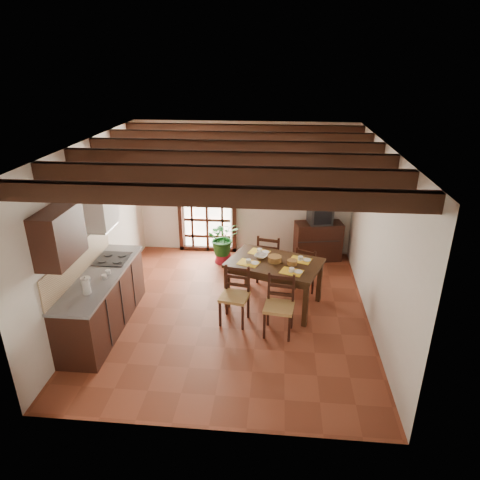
# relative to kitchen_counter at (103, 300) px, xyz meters

# --- Properties ---
(ground_plane) EXTENTS (5.00, 5.00, 0.00)m
(ground_plane) POSITION_rel_kitchen_counter_xyz_m (1.96, 0.60, -0.47)
(ground_plane) COLOR brown
(room_shell) EXTENTS (4.52, 5.02, 2.81)m
(room_shell) POSITION_rel_kitchen_counter_xyz_m (1.96, 0.60, 1.34)
(room_shell) COLOR silver
(room_shell) RESTS_ON ground_plane
(ceiling_beams) EXTENTS (4.50, 4.34, 0.20)m
(ceiling_beams) POSITION_rel_kitchen_counter_xyz_m (1.96, 0.60, 2.22)
(ceiling_beams) COLOR black
(ceiling_beams) RESTS_ON room_shell
(french_door) EXTENTS (1.26, 0.11, 2.32)m
(french_door) POSITION_rel_kitchen_counter_xyz_m (1.16, 3.05, 0.70)
(french_door) COLOR white
(french_door) RESTS_ON ground_plane
(kitchen_counter) EXTENTS (0.64, 2.25, 1.38)m
(kitchen_counter) POSITION_rel_kitchen_counter_xyz_m (0.00, 0.00, 0.00)
(kitchen_counter) COLOR black
(kitchen_counter) RESTS_ON ground_plane
(upper_cabinet) EXTENTS (0.35, 0.80, 0.70)m
(upper_cabinet) POSITION_rel_kitchen_counter_xyz_m (-0.12, -0.70, 1.38)
(upper_cabinet) COLOR black
(upper_cabinet) RESTS_ON room_shell
(range_hood) EXTENTS (0.38, 0.60, 0.54)m
(range_hood) POSITION_rel_kitchen_counter_xyz_m (-0.09, 0.55, 1.26)
(range_hood) COLOR white
(range_hood) RESTS_ON room_shell
(counter_items) EXTENTS (0.50, 1.43, 0.25)m
(counter_items) POSITION_rel_kitchen_counter_xyz_m (0.00, 0.09, 0.49)
(counter_items) COLOR black
(counter_items) RESTS_ON kitchen_counter
(dining_table) EXTENTS (1.73, 1.41, 0.81)m
(dining_table) POSITION_rel_kitchen_counter_xyz_m (2.64, 0.92, 0.24)
(dining_table) COLOR #331F10
(dining_table) RESTS_ON ground_plane
(chair_near_left) EXTENTS (0.50, 0.48, 0.93)m
(chair_near_left) POSITION_rel_kitchen_counter_xyz_m (2.03, 0.33, -0.18)
(chair_near_left) COLOR #B3894C
(chair_near_left) RESTS_ON ground_plane
(chair_near_right) EXTENTS (0.49, 0.47, 0.95)m
(chair_near_right) POSITION_rel_kitchen_counter_xyz_m (2.74, 0.08, -0.18)
(chair_near_right) COLOR #B3894C
(chair_near_right) RESTS_ON ground_plane
(chair_far_left) EXTENTS (0.52, 0.51, 0.96)m
(chair_far_left) POSITION_rel_kitchen_counter_xyz_m (2.55, 1.77, -0.17)
(chair_far_left) COLOR #B3894C
(chair_far_left) RESTS_ON ground_plane
(chair_far_right) EXTENTS (0.52, 0.51, 0.85)m
(chair_far_right) POSITION_rel_kitchen_counter_xyz_m (3.25, 1.52, -0.21)
(chair_far_right) COLOR #B3894C
(chair_far_right) RESTS_ON ground_plane
(table_setting) EXTENTS (1.09, 0.73, 0.10)m
(table_setting) POSITION_rel_kitchen_counter_xyz_m (2.64, 0.92, 0.43)
(table_setting) COLOR yellow
(table_setting) RESTS_ON dining_table
(table_bowl) EXTENTS (0.28, 0.28, 0.05)m
(table_bowl) POSITION_rel_kitchen_counter_xyz_m (2.41, 1.06, 0.37)
(table_bowl) COLOR white
(table_bowl) RESTS_ON dining_table
(sideboard) EXTENTS (1.02, 0.60, 0.81)m
(sideboard) POSITION_rel_kitchen_counter_xyz_m (3.53, 2.83, -0.07)
(sideboard) COLOR black
(sideboard) RESTS_ON ground_plane
(crt_tv) EXTENTS (0.53, 0.50, 0.39)m
(crt_tv) POSITION_rel_kitchen_counter_xyz_m (3.53, 2.82, 0.53)
(crt_tv) COLOR black
(crt_tv) RESTS_ON sideboard
(fuse_box) EXTENTS (0.25, 0.03, 0.32)m
(fuse_box) POSITION_rel_kitchen_counter_xyz_m (3.46, 3.08, 1.28)
(fuse_box) COLOR white
(fuse_box) RESTS_ON room_shell
(plant_pot) EXTENTS (0.38, 0.38, 0.23)m
(plant_pot) POSITION_rel_kitchen_counter_xyz_m (1.57, 2.49, -0.36)
(plant_pot) COLOR maroon
(plant_pot) RESTS_ON ground_plane
(potted_plant) EXTENTS (2.08, 1.93, 1.89)m
(potted_plant) POSITION_rel_kitchen_counter_xyz_m (1.57, 2.49, 0.10)
(potted_plant) COLOR #144C19
(potted_plant) RESTS_ON ground_plane
(wall_shelf) EXTENTS (0.20, 0.42, 0.20)m
(wall_shelf) POSITION_rel_kitchen_counter_xyz_m (4.10, 2.20, 1.04)
(wall_shelf) COLOR black
(wall_shelf) RESTS_ON room_shell
(shelf_vase) EXTENTS (0.15, 0.15, 0.15)m
(shelf_vase) POSITION_rel_kitchen_counter_xyz_m (4.10, 2.20, 1.18)
(shelf_vase) COLOR #B2BFB2
(shelf_vase) RESTS_ON wall_shelf
(shelf_flowers) EXTENTS (0.14, 0.14, 0.36)m
(shelf_flowers) POSITION_rel_kitchen_counter_xyz_m (4.10, 2.20, 1.38)
(shelf_flowers) COLOR yellow
(shelf_flowers) RESTS_ON shelf_vase
(framed_picture) EXTENTS (0.03, 0.32, 0.32)m
(framed_picture) POSITION_rel_kitchen_counter_xyz_m (4.18, 2.20, 1.58)
(framed_picture) COLOR brown
(framed_picture) RESTS_ON room_shell
(pendant_lamp) EXTENTS (0.36, 0.36, 0.84)m
(pendant_lamp) POSITION_rel_kitchen_counter_xyz_m (2.64, 1.02, 1.60)
(pendant_lamp) COLOR black
(pendant_lamp) RESTS_ON room_shell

